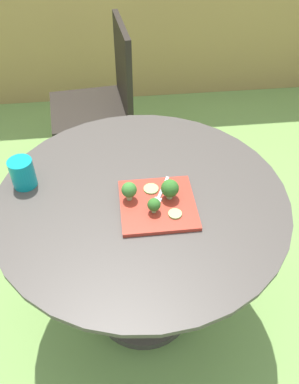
% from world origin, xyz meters
% --- Properties ---
extents(ground_plane, '(12.00, 12.00, 0.00)m').
position_xyz_m(ground_plane, '(0.00, 0.00, 0.00)').
color(ground_plane, '#70994C').
extents(bamboo_fence, '(8.00, 0.08, 1.42)m').
position_xyz_m(bamboo_fence, '(0.00, 1.91, 0.71)').
color(bamboo_fence, '#9E7F47').
rests_on(bamboo_fence, ground_plane).
extents(patio_table, '(1.00, 1.00, 0.71)m').
position_xyz_m(patio_table, '(0.00, 0.00, 0.48)').
color(patio_table, '#423D38').
rests_on(patio_table, ground_plane).
extents(patio_chair, '(0.48, 0.48, 0.90)m').
position_xyz_m(patio_chair, '(-0.11, 1.02, 0.53)').
color(patio_chair, black).
rests_on(patio_chair, ground_plane).
extents(salad_plate, '(0.25, 0.25, 0.01)m').
position_xyz_m(salad_plate, '(0.05, -0.06, 0.71)').
color(salad_plate, '#AD3323').
rests_on(salad_plate, patio_table).
extents(drinking_glass, '(0.08, 0.08, 0.10)m').
position_xyz_m(drinking_glass, '(-0.40, 0.10, 0.75)').
color(drinking_glass, '#0F8C93').
rests_on(drinking_glass, patio_table).
extents(fork, '(0.08, 0.15, 0.00)m').
position_xyz_m(fork, '(0.06, -0.02, 0.72)').
color(fork, silver).
rests_on(fork, salad_plate).
extents(broccoli_floret_0, '(0.04, 0.04, 0.05)m').
position_xyz_m(broccoli_floret_0, '(0.03, -0.09, 0.75)').
color(broccoli_floret_0, '#99B770').
rests_on(broccoli_floret_0, salad_plate).
extents(broccoli_floret_1, '(0.06, 0.06, 0.07)m').
position_xyz_m(broccoli_floret_1, '(0.09, -0.03, 0.76)').
color(broccoli_floret_1, '#99B770').
rests_on(broccoli_floret_1, salad_plate).
extents(broccoli_floret_2, '(0.05, 0.05, 0.07)m').
position_xyz_m(broccoli_floret_2, '(-0.04, -0.03, 0.76)').
color(broccoli_floret_2, '#99B770').
rests_on(broccoli_floret_2, salad_plate).
extents(cucumber_slice_0, '(0.05, 0.05, 0.01)m').
position_xyz_m(cucumber_slice_0, '(0.03, 0.01, 0.72)').
color(cucumber_slice_0, '#8EB766').
rests_on(cucumber_slice_0, salad_plate).
extents(cucumber_slice_1, '(0.04, 0.04, 0.01)m').
position_xyz_m(cucumber_slice_1, '(0.10, -0.11, 0.72)').
color(cucumber_slice_1, '#8EB766').
rests_on(cucumber_slice_1, salad_plate).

